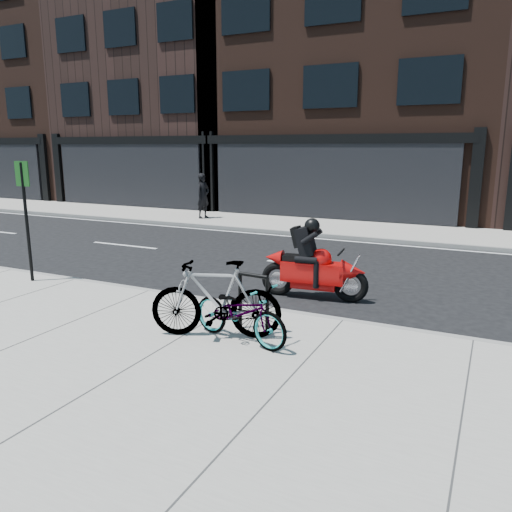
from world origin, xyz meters
The scene contains 12 objects.
ground centered at (0.00, 0.00, 0.00)m, with size 120.00×120.00×0.00m, color black.
sidewalk_near centered at (0.00, -5.00, 0.07)m, with size 60.00×6.00×0.13m, color gray.
sidewalk_far centered at (0.00, 7.75, 0.07)m, with size 60.00×3.50×0.13m, color gray.
building_west centered at (-22.00, 14.50, 6.75)m, with size 10.00×10.00×13.50m, color black.
building_midwest centered at (-12.00, 14.50, 6.00)m, with size 10.00×10.00×12.00m, color black.
building_center centered at (-2.00, 14.50, 7.25)m, with size 12.00×10.00×14.50m, color black.
bike_rack centered at (0.87, -3.07, 0.67)m, with size 0.55×0.11×0.92m.
bicycle_front centered at (0.88, -3.54, 0.58)m, with size 0.59×1.71×0.90m, color gray.
bicycle_rear centered at (0.47, -3.54, 0.73)m, with size 0.56×1.98×1.19m, color gray.
motorcycle centered at (1.09, -0.63, 0.65)m, with size 2.16×0.59×1.61m.
pedestrian centered at (-6.52, 7.43, 1.02)m, with size 0.65×0.43×1.79m, color black.
sign_post centered at (-4.73, -2.46, 1.64)m, with size 0.34×0.07×2.53m.
Camera 1 is at (4.12, -9.70, 2.95)m, focal length 35.00 mm.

